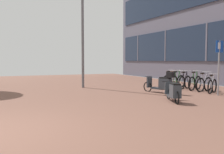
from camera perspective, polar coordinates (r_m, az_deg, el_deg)
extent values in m
cube|color=brown|center=(7.40, 14.17, -8.22)|extent=(14.40, 40.00, 0.05)
cube|color=#5C5969|center=(16.86, 20.79, 7.41)|extent=(0.10, 0.12, 2.37)
cube|color=#5C5969|center=(20.11, 12.11, 6.96)|extent=(0.10, 0.12, 2.37)
cube|color=#5C5969|center=(23.68, 5.96, 6.54)|extent=(0.10, 0.12, 2.37)
torus|color=black|center=(12.16, 21.47, -2.12)|extent=(0.63, 0.36, 0.67)
torus|color=black|center=(12.71, 22.26, -1.89)|extent=(0.63, 0.36, 0.67)
cylinder|color=#B2B0B8|center=(12.47, 21.98, -0.88)|extent=(0.27, 0.16, 0.59)
cylinder|color=#B2B0B8|center=(12.31, 21.74, -1.04)|extent=(0.13, 0.09, 0.53)
cylinder|color=#B2B0B8|center=(12.41, 21.95, 0.31)|extent=(0.33, 0.19, 0.08)
cylinder|color=#B2B0B8|center=(12.27, 21.62, -2.18)|extent=(0.21, 0.13, 0.07)
cylinder|color=#B2B0B8|center=(12.20, 21.59, -0.97)|extent=(0.15, 0.09, 0.49)
cylinder|color=#B2B0B8|center=(12.64, 22.22, -0.73)|extent=(0.13, 0.09, 0.53)
cube|color=black|center=(12.24, 21.71, 0.35)|extent=(0.24, 0.18, 0.06)
cylinder|color=#ADADB2|center=(12.57, 22.19, 0.68)|extent=(0.24, 0.44, 0.02)
torus|color=black|center=(12.69, 19.50, -1.73)|extent=(0.72, 0.24, 0.72)
torus|color=black|center=(13.24, 21.03, -1.55)|extent=(0.72, 0.24, 0.72)
cylinder|color=#AFADBA|center=(13.00, 20.46, -0.48)|extent=(0.32, 0.11, 0.63)
cylinder|color=#AFADBA|center=(12.84, 20.00, -0.63)|extent=(0.14, 0.07, 0.57)
cylinder|color=#AFADBA|center=(12.94, 20.37, 0.76)|extent=(0.39, 0.13, 0.08)
cylinder|color=#AFADBA|center=(12.80, 19.80, -1.81)|extent=(0.25, 0.09, 0.08)
cylinder|color=#AFADBA|center=(12.73, 19.70, -0.55)|extent=(0.17, 0.06, 0.52)
cylinder|color=#AFADBA|center=(13.17, 20.93, -0.34)|extent=(0.15, 0.06, 0.57)
cube|color=black|center=(12.77, 19.90, 0.80)|extent=(0.23, 0.14, 0.06)
cylinder|color=#ADADB2|center=(13.10, 20.83, 1.11)|extent=(0.14, 0.47, 0.02)
torus|color=black|center=(13.10, 17.72, -1.49)|extent=(0.71, 0.35, 0.74)
torus|color=black|center=(13.72, 18.97, -1.28)|extent=(0.71, 0.35, 0.74)
cylinder|color=#326331|center=(13.45, 18.51, -0.23)|extent=(0.32, 0.16, 0.65)
cylinder|color=#326331|center=(13.26, 18.13, -0.39)|extent=(0.15, 0.09, 0.59)
cylinder|color=#326331|center=(13.38, 18.44, 1.00)|extent=(0.40, 0.19, 0.09)
cylinder|color=#326331|center=(13.21, 17.97, -1.56)|extent=(0.26, 0.13, 0.08)
cylinder|color=#326331|center=(13.14, 17.89, -0.31)|extent=(0.17, 0.09, 0.54)
cylinder|color=#326331|center=(13.64, 18.89, -0.08)|extent=(0.15, 0.09, 0.59)
cube|color=black|center=(13.19, 18.06, 1.04)|extent=(0.24, 0.17, 0.06)
cylinder|color=#ADADB2|center=(13.56, 18.81, 1.35)|extent=(0.20, 0.45, 0.02)
torus|color=black|center=(13.49, 15.61, -1.33)|extent=(0.69, 0.35, 0.72)
torus|color=black|center=(14.09, 16.85, -1.14)|extent=(0.69, 0.35, 0.72)
cylinder|color=black|center=(13.83, 16.39, -0.14)|extent=(0.32, 0.16, 0.63)
cylinder|color=black|center=(13.65, 16.01, -0.29)|extent=(0.15, 0.09, 0.58)
cylinder|color=black|center=(13.77, 16.31, 1.03)|extent=(0.39, 0.19, 0.08)
cylinder|color=black|center=(13.61, 15.85, -1.39)|extent=(0.25, 0.13, 0.08)
cylinder|color=black|center=(13.54, 15.77, -0.21)|extent=(0.17, 0.09, 0.53)
cylinder|color=black|center=(14.02, 16.77, 0.00)|extent=(0.15, 0.09, 0.58)
cube|color=black|center=(13.59, 15.93, 1.07)|extent=(0.24, 0.17, 0.06)
cylinder|color=#ADADB2|center=(13.95, 16.68, 1.36)|extent=(0.21, 0.45, 0.02)
torus|color=black|center=(14.03, 13.82, -1.11)|extent=(0.72, 0.22, 0.72)
torus|color=black|center=(14.52, 15.42, -0.98)|extent=(0.72, 0.22, 0.72)
cylinder|color=#316937|center=(14.31, 14.81, 0.00)|extent=(0.31, 0.10, 0.63)
cylinder|color=#316937|center=(14.16, 14.33, -0.13)|extent=(0.14, 0.06, 0.57)
cylinder|color=#316937|center=(14.25, 14.70, 1.13)|extent=(0.38, 0.12, 0.08)
cylinder|color=#316937|center=(14.13, 14.13, -1.18)|extent=(0.25, 0.08, 0.08)
cylinder|color=#316937|center=(14.07, 14.02, -0.05)|extent=(0.17, 0.06, 0.52)
cylinder|color=#316937|center=(14.46, 15.30, 0.13)|extent=(0.15, 0.06, 0.57)
cube|color=black|center=(14.10, 14.22, 1.17)|extent=(0.23, 0.13, 0.06)
cylinder|color=#ADADB2|center=(14.40, 15.18, 1.44)|extent=(0.12, 0.47, 0.02)
torus|color=black|center=(14.50, 12.33, -0.95)|extent=(0.70, 0.27, 0.71)
torus|color=black|center=(15.03, 13.83, -0.81)|extent=(0.70, 0.27, 0.71)
cylinder|color=brown|center=(14.80, 13.26, 0.12)|extent=(0.32, 0.13, 0.62)
cylinder|color=brown|center=(14.64, 12.80, 0.00)|extent=(0.15, 0.08, 0.57)
cylinder|color=brown|center=(14.74, 13.16, 1.20)|extent=(0.39, 0.15, 0.08)
cylinder|color=brown|center=(14.60, 12.62, -1.02)|extent=(0.25, 0.10, 0.08)
cylinder|color=brown|center=(14.54, 12.51, 0.07)|extent=(0.17, 0.07, 0.52)
cylinder|color=brown|center=(14.96, 13.72, 0.25)|extent=(0.15, 0.07, 0.57)
cube|color=black|center=(14.58, 12.70, 1.24)|extent=(0.24, 0.15, 0.06)
cylinder|color=#ADADB2|center=(14.90, 13.61, 1.50)|extent=(0.16, 0.47, 0.02)
torus|color=black|center=(11.50, 12.93, -2.66)|extent=(0.21, 0.49, 0.50)
torus|color=black|center=(12.23, 8.13, -2.21)|extent=(0.21, 0.49, 0.50)
cube|color=#323942|center=(11.85, 10.45, -2.54)|extent=(0.49, 0.74, 0.08)
cube|color=#323942|center=(11.60, 12.03, -1.51)|extent=(0.46, 0.61, 0.48)
cube|color=black|center=(11.58, 12.05, -0.19)|extent=(0.41, 0.55, 0.06)
cylinder|color=#323942|center=(12.19, 8.23, -1.06)|extent=(0.10, 0.14, 0.50)
cube|color=#323942|center=(12.14, 8.50, -1.19)|extent=(0.33, 0.18, 0.50)
cylinder|color=black|center=(12.15, 8.33, 0.10)|extent=(0.50, 0.19, 0.03)
cube|color=black|center=(11.42, 13.18, 0.49)|extent=(0.36, 0.36, 0.24)
torus|color=black|center=(8.92, 14.56, -4.62)|extent=(0.23, 0.46, 0.48)
torus|color=black|center=(10.03, 12.71, -3.66)|extent=(0.23, 0.46, 0.48)
cube|color=#303941|center=(9.47, 13.58, -4.24)|extent=(0.51, 0.71, 0.08)
cube|color=#303941|center=(9.09, 14.22, -3.15)|extent=(0.47, 0.59, 0.45)
cube|color=black|center=(9.06, 14.24, -1.54)|extent=(0.42, 0.53, 0.06)
cylinder|color=#303941|center=(9.98, 12.76, -2.34)|extent=(0.11, 0.14, 0.48)
cube|color=#303941|center=(9.91, 12.87, -2.50)|extent=(0.33, 0.20, 0.47)
cylinder|color=black|center=(9.93, 12.82, -1.00)|extent=(0.49, 0.22, 0.03)
cylinder|color=gray|center=(11.58, 23.13, 1.86)|extent=(0.07, 0.07, 2.34)
cube|color=#1946A8|center=(11.58, 23.29, 6.40)|extent=(0.40, 0.02, 0.50)
cube|color=white|center=(11.55, 23.25, 6.56)|extent=(0.14, 0.01, 0.28)
cylinder|color=slate|center=(13.94, -6.71, 9.69)|extent=(0.14, 0.14, 5.87)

